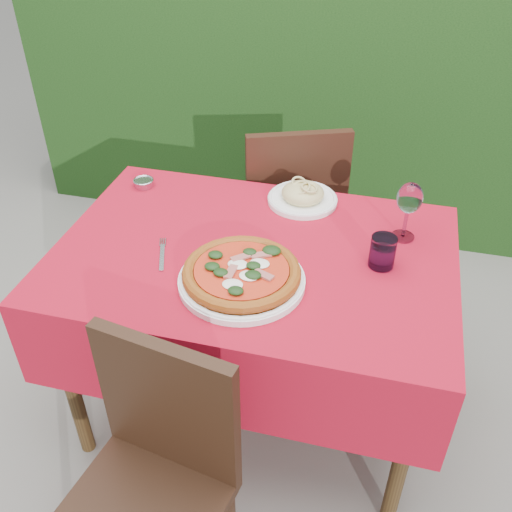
% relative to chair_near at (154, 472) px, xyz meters
% --- Properties ---
extents(ground, '(60.00, 60.00, 0.00)m').
position_rel_chair_near_xyz_m(ground, '(0.09, 0.66, -0.50)').
color(ground, slate).
rests_on(ground, ground).
extents(hedge, '(3.20, 0.55, 1.78)m').
position_rel_chair_near_xyz_m(hedge, '(0.09, 2.21, 0.42)').
color(hedge, black).
rests_on(hedge, ground).
extents(dining_table, '(1.26, 0.86, 0.75)m').
position_rel_chair_near_xyz_m(dining_table, '(0.09, 0.66, 0.10)').
color(dining_table, '#412C15').
rests_on(dining_table, ground).
extents(chair_near, '(0.45, 0.45, 0.87)m').
position_rel_chair_near_xyz_m(chair_near, '(0.00, 0.00, 0.00)').
color(chair_near, black).
rests_on(chair_near, ground).
extents(chair_far, '(0.53, 0.53, 0.91)m').
position_rel_chair_near_xyz_m(chair_far, '(0.09, 1.31, 0.03)').
color(chair_far, black).
rests_on(chair_far, ground).
extents(pizza_plate, '(0.42, 0.42, 0.07)m').
position_rel_chair_near_xyz_m(pizza_plate, '(0.10, 0.50, 0.28)').
color(pizza_plate, white).
rests_on(pizza_plate, dining_table).
extents(pasta_plate, '(0.25, 0.25, 0.07)m').
position_rel_chair_near_xyz_m(pasta_plate, '(0.19, 0.99, 0.28)').
color(pasta_plate, white).
rests_on(pasta_plate, dining_table).
extents(water_glass, '(0.08, 0.08, 0.10)m').
position_rel_chair_near_xyz_m(water_glass, '(0.49, 0.69, 0.30)').
color(water_glass, silver).
rests_on(water_glass, dining_table).
extents(wine_glass, '(0.08, 0.08, 0.20)m').
position_rel_chair_near_xyz_m(wine_glass, '(0.55, 0.86, 0.39)').
color(wine_glass, silver).
rests_on(wine_glass, dining_table).
extents(fork, '(0.09, 0.18, 0.00)m').
position_rel_chair_near_xyz_m(fork, '(-0.17, 0.55, 0.25)').
color(fork, '#B6B7BE').
rests_on(fork, dining_table).
extents(steel_ramekin, '(0.07, 0.07, 0.03)m').
position_rel_chair_near_xyz_m(steel_ramekin, '(-0.41, 0.96, 0.27)').
color(steel_ramekin, '#B7B7BE').
rests_on(steel_ramekin, dining_table).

